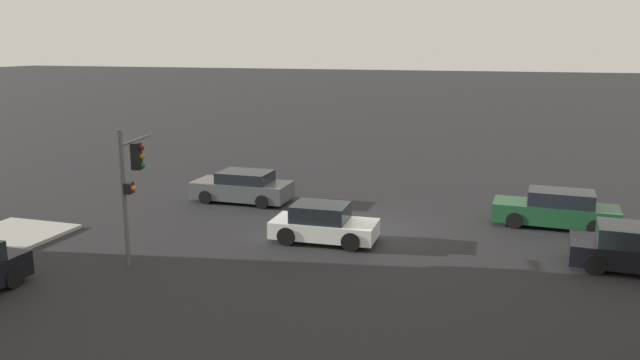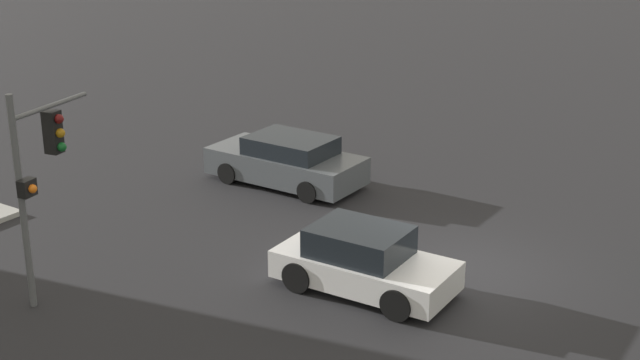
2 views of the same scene
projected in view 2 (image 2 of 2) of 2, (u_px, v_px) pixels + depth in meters
ground_plane at (461, 269)px, 20.19m from camera, size 300.00×300.00×0.00m
traffic_signal at (39, 163)px, 17.98m from camera, size 0.83×2.36×4.51m
crossing_car_1 at (287, 161)px, 25.33m from camera, size 4.49×2.04×1.42m
crossing_car_3 at (363, 261)px, 18.97m from camera, size 3.89×1.96×1.41m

